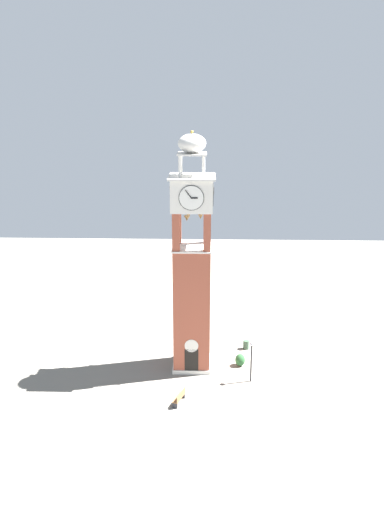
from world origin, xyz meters
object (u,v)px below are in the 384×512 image
(clock_tower, at_px, (192,276))
(lamp_post, at_px, (252,354))
(trash_bin, at_px, (246,345))
(park_bench, at_px, (179,397))

(clock_tower, distance_m, lamp_post, 7.66)
(clock_tower, bearing_deg, trash_bin, 33.83)
(clock_tower, relative_size, lamp_post, 5.55)
(park_bench, xyz_separation_m, trash_bin, (5.48, 8.82, -0.08))
(lamp_post, bearing_deg, trash_bin, 89.87)
(clock_tower, height_order, trash_bin, clock_tower)
(clock_tower, bearing_deg, lamp_post, -27.04)
(park_bench, distance_m, trash_bin, 10.38)
(lamp_post, distance_m, trash_bin, 5.94)
(trash_bin, bearing_deg, clock_tower, -146.17)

